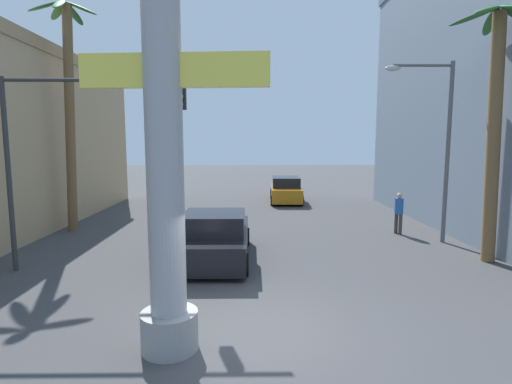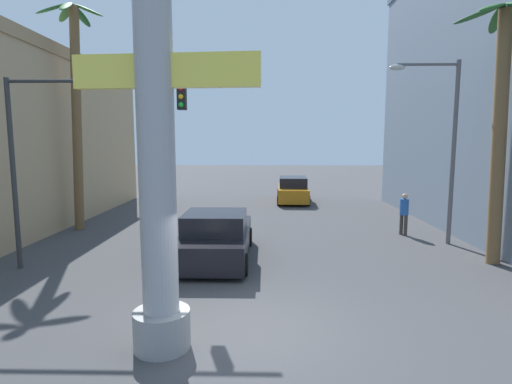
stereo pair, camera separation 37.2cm
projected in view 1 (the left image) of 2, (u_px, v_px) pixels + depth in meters
The scene contains 9 objects.
ground_plane at pixel (254, 226), 17.76m from camera, with size 93.99×93.99×0.00m, color #424244.
neon_sign_pole at pixel (162, 59), 6.59m from camera, with size 3.57×1.02×10.03m.
street_lamp at pixel (438, 134), 14.42m from camera, with size 2.49×0.28×6.56m.
traffic_light_mast at pixel (74, 133), 11.16m from camera, with size 5.88×0.32×5.52m.
car_lead at pixel (215, 238), 12.64m from camera, with size 2.15×4.74×1.56m.
car_far at pixel (286, 190), 24.96m from camera, with size 2.08×4.51×1.56m.
palm_tree_mid_left at pixel (69, 101), 16.25m from camera, with size 2.56×2.69×9.35m.
palm_tree_near_right at pixel (494, 116), 12.13m from camera, with size 2.54×2.64×7.76m.
pedestrian_mid_right at pixel (399, 210), 16.15m from camera, with size 0.48×0.48×1.68m.
Camera 1 is at (-0.13, -7.43, 3.72)m, focal length 28.00 mm.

